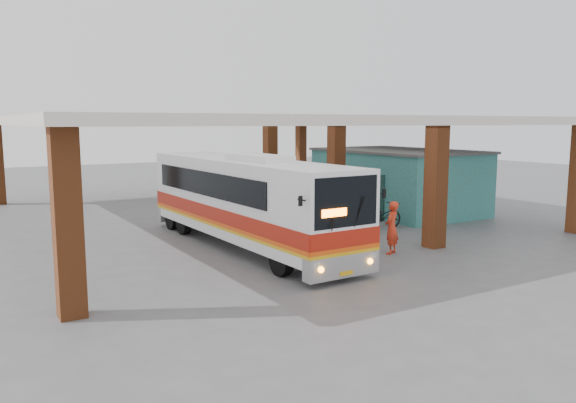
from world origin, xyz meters
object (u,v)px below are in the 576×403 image
(coach_bus, at_px, (246,201))
(pedestrian, at_px, (392,228))
(motorcycle, at_px, (384,216))
(red_chair, at_px, (322,201))

(coach_bus, distance_m, pedestrian, 5.19)
(coach_bus, bearing_deg, motorcycle, -1.34)
(red_chair, bearing_deg, pedestrian, -132.17)
(coach_bus, relative_size, red_chair, 14.08)
(motorcycle, distance_m, pedestrian, 4.54)
(red_chair, bearing_deg, coach_bus, -161.86)
(coach_bus, bearing_deg, pedestrian, -45.20)
(coach_bus, distance_m, motorcycle, 6.60)
(motorcycle, height_order, pedestrian, pedestrian)
(pedestrian, distance_m, red_chair, 10.29)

